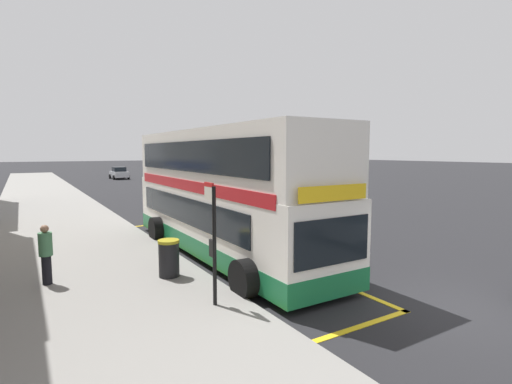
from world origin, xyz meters
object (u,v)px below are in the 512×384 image
(parked_car_silver_ahead, at_px, (119,173))
(parked_car_black_far, at_px, (215,188))
(litter_bin, at_px, (169,258))
(double_decker_bus, at_px, (222,197))
(bus_stop_sign, at_px, (213,234))
(pedestrian_waiting_near_sign, at_px, (46,252))

(parked_car_silver_ahead, height_order, parked_car_black_far, same)
(parked_car_silver_ahead, distance_m, parked_car_black_far, 26.46)
(parked_car_silver_ahead, xyz_separation_m, litter_bin, (-7.87, -43.73, -0.13))
(double_decker_bus, xyz_separation_m, parked_car_silver_ahead, (5.27, 41.86, -1.27))
(bus_stop_sign, bearing_deg, parked_car_silver_ahead, 80.61)
(bus_stop_sign, bearing_deg, parked_car_black_far, 64.44)
(parked_car_silver_ahead, xyz_separation_m, parked_car_black_far, (1.82, -26.40, 0.00))
(double_decker_bus, height_order, bus_stop_sign, double_decker_bus)
(bus_stop_sign, distance_m, litter_bin, 2.70)
(double_decker_bus, xyz_separation_m, parked_car_black_far, (7.09, 15.46, -1.27))
(pedestrian_waiting_near_sign, relative_size, litter_bin, 1.53)
(double_decker_bus, distance_m, parked_car_black_far, 17.05)
(double_decker_bus, distance_m, pedestrian_waiting_near_sign, 5.74)
(double_decker_bus, bearing_deg, parked_car_black_far, 65.35)
(parked_car_black_far, height_order, pedestrian_waiting_near_sign, pedestrian_waiting_near_sign)
(bus_stop_sign, distance_m, parked_car_black_far, 21.94)
(parked_car_silver_ahead, height_order, litter_bin, parked_car_silver_ahead)
(bus_stop_sign, xyz_separation_m, parked_car_silver_ahead, (7.64, 46.18, -0.98))
(double_decker_bus, bearing_deg, pedestrian_waiting_near_sign, -171.76)
(parked_car_black_far, xyz_separation_m, litter_bin, (-9.69, -17.32, -0.13))
(double_decker_bus, relative_size, bus_stop_sign, 4.08)
(litter_bin, bearing_deg, parked_car_black_far, 60.78)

